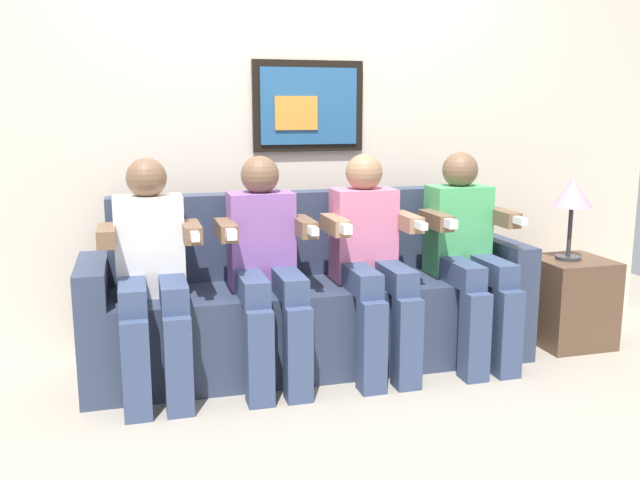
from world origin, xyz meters
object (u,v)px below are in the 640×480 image
object	(u,v)px
person_rightmost	(468,249)
side_table_right	(570,301)
couch	(311,306)
person_leftmost	(151,268)
table_lamp	(572,196)
person_left_center	(266,261)
person_right_center	(371,255)

from	to	relation	value
person_rightmost	side_table_right	size ratio (longest dim) A/B	2.22
couch	person_leftmost	distance (m)	0.88
person_leftmost	person_rightmost	world-z (taller)	same
person_leftmost	side_table_right	xyz separation A→B (m)	(2.32, 0.06, -0.36)
person_leftmost	side_table_right	size ratio (longest dim) A/B	2.22
side_table_right	table_lamp	distance (m)	0.61
side_table_right	couch	bearing A→B (deg)	175.93
person_left_center	person_rightmost	xyz separation A→B (m)	(1.08, 0.00, 0.00)
table_lamp	couch	bearing A→B (deg)	175.67
person_right_center	table_lamp	size ratio (longest dim) A/B	2.41
person_right_center	person_rightmost	size ratio (longest dim) A/B	1.00
couch	table_lamp	xyz separation A→B (m)	(1.47, -0.11, 0.55)
person_rightmost	table_lamp	xyz separation A→B (m)	(0.66, 0.06, 0.25)
couch	person_rightmost	bearing A→B (deg)	-11.72
person_leftmost	person_right_center	distance (m)	1.08
person_right_center	side_table_right	bearing A→B (deg)	2.85
couch	person_right_center	bearing A→B (deg)	-31.90
person_left_center	person_right_center	bearing A→B (deg)	0.00
person_right_center	person_leftmost	bearing A→B (deg)	179.98
person_leftmost	person_rightmost	bearing A→B (deg)	-0.02
person_left_center	side_table_right	xyz separation A→B (m)	(1.78, 0.06, -0.36)
person_left_center	side_table_right	world-z (taller)	person_left_center
person_left_center	table_lamp	bearing A→B (deg)	1.88
couch	person_rightmost	distance (m)	0.88
couch	person_left_center	xyz separation A→B (m)	(-0.27, -0.17, 0.29)
person_leftmost	couch	bearing A→B (deg)	11.70
person_left_center	person_rightmost	distance (m)	1.08
person_leftmost	person_left_center	distance (m)	0.54
person_right_center	side_table_right	size ratio (longest dim) A/B	2.22
couch	person_leftmost	size ratio (longest dim) A/B	2.08
person_right_center	table_lamp	bearing A→B (deg)	2.73
couch	person_right_center	world-z (taller)	person_right_center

